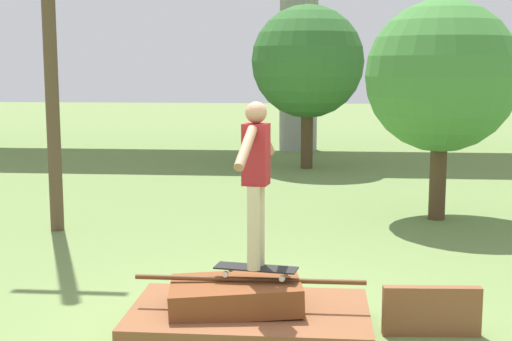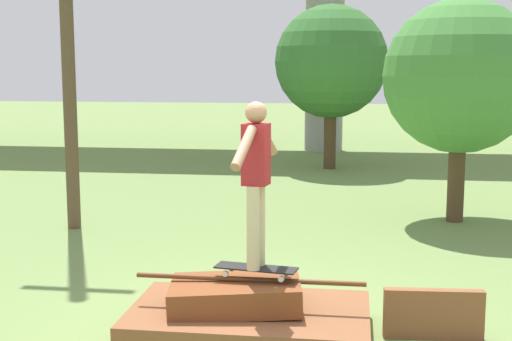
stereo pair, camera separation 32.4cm
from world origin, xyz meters
name	(u,v)px [view 1 (the left image)]	position (x,y,z in m)	size (l,w,h in m)	color
ground_plane	(250,335)	(0.00, 0.00, 0.00)	(80.00, 80.00, 0.00)	olive
scrap_pile	(246,315)	(-0.03, 0.00, 0.19)	(2.20, 1.35, 0.56)	brown
scrap_plank_loose	(432,311)	(1.68, 0.14, 0.23)	(0.91, 0.16, 0.46)	brown
skateboard	(256,269)	(0.06, 0.03, 0.63)	(0.78, 0.34, 0.09)	black
skater	(256,173)	(0.06, 0.03, 1.52)	(0.27, 1.18, 1.52)	#C6B78E
tree_behind_left	(442,77)	(2.54, 5.26, 2.30)	(2.41, 2.41, 3.51)	#4C3823
tree_behind_right	(308,62)	(0.32, 10.85, 2.55)	(2.68, 2.68, 3.90)	#4C3823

